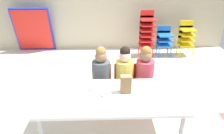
{
  "coord_description": "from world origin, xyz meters",
  "views": [
    {
      "loc": [
        -0.02,
        -2.59,
        1.91
      ],
      "look_at": [
        0.05,
        -0.29,
        0.8
      ],
      "focal_mm": 33.17,
      "sensor_mm": 36.0,
      "label": 1
    }
  ],
  "objects_px": {
    "paper_plate_near_edge": "(94,90)",
    "donut_powdered_on_plate": "(93,89)",
    "seated_child_middle_seat": "(125,71)",
    "kid_chair_yellow_stack": "(186,36)",
    "seated_child_near_camera": "(101,71)",
    "paper_bag_brown": "(126,84)",
    "folded_activity_table": "(33,30)",
    "paper_plate_center_table": "(75,98)",
    "kid_chair_red_stack": "(147,31)",
    "seated_child_far_right": "(145,70)",
    "craft_table": "(111,98)",
    "donut_powdered_loose": "(105,94)",
    "kid_chair_blue_stack": "(164,39)"
  },
  "relations": [
    {
      "from": "seated_child_near_camera",
      "to": "kid_chair_blue_stack",
      "type": "bearing_deg",
      "value": 53.32
    },
    {
      "from": "seated_child_far_right",
      "to": "kid_chair_yellow_stack",
      "type": "bearing_deg",
      "value": 55.68
    },
    {
      "from": "seated_child_middle_seat",
      "to": "folded_activity_table",
      "type": "bearing_deg",
      "value": 131.55
    },
    {
      "from": "kid_chair_yellow_stack",
      "to": "paper_plate_near_edge",
      "type": "relative_size",
      "value": 4.44
    },
    {
      "from": "craft_table",
      "to": "paper_bag_brown",
      "type": "xyz_separation_m",
      "value": [
        0.18,
        0.07,
        0.15
      ]
    },
    {
      "from": "seated_child_middle_seat",
      "to": "seated_child_far_right",
      "type": "distance_m",
      "value": 0.29
    },
    {
      "from": "paper_plate_near_edge",
      "to": "paper_plate_center_table",
      "type": "height_order",
      "value": "same"
    },
    {
      "from": "kid_chair_red_stack",
      "to": "paper_plate_center_table",
      "type": "xyz_separation_m",
      "value": [
        -1.31,
        -2.6,
        -0.03
      ]
    },
    {
      "from": "craft_table",
      "to": "donut_powdered_loose",
      "type": "bearing_deg",
      "value": 173.41
    },
    {
      "from": "donut_powdered_on_plate",
      "to": "craft_table",
      "type": "bearing_deg",
      "value": -29.06
    },
    {
      "from": "seated_child_far_right",
      "to": "folded_activity_table",
      "type": "bearing_deg",
      "value": 135.46
    },
    {
      "from": "kid_chair_red_stack",
      "to": "donut_powdered_on_plate",
      "type": "xyz_separation_m",
      "value": [
        -1.1,
        -2.43,
        -0.01
      ]
    },
    {
      "from": "paper_plate_near_edge",
      "to": "donut_powdered_on_plate",
      "type": "distance_m",
      "value": 0.02
    },
    {
      "from": "folded_activity_table",
      "to": "paper_plate_center_table",
      "type": "bearing_deg",
      "value": -64.81
    },
    {
      "from": "seated_child_near_camera",
      "to": "seated_child_middle_seat",
      "type": "xyz_separation_m",
      "value": [
        0.34,
        0.0,
        0.0
      ]
    },
    {
      "from": "seated_child_far_right",
      "to": "paper_plate_center_table",
      "type": "xyz_separation_m",
      "value": [
        -0.92,
        -0.67,
        -0.01
      ]
    },
    {
      "from": "kid_chair_blue_stack",
      "to": "donut_powdered_loose",
      "type": "distance_m",
      "value": 2.9
    },
    {
      "from": "paper_plate_near_edge",
      "to": "donut_powdered_loose",
      "type": "height_order",
      "value": "donut_powdered_loose"
    },
    {
      "from": "seated_child_near_camera",
      "to": "seated_child_middle_seat",
      "type": "distance_m",
      "value": 0.34
    },
    {
      "from": "paper_plate_near_edge",
      "to": "donut_powdered_loose",
      "type": "bearing_deg",
      "value": -37.91
    },
    {
      "from": "paper_plate_center_table",
      "to": "donut_powdered_on_plate",
      "type": "distance_m",
      "value": 0.27
    },
    {
      "from": "paper_bag_brown",
      "to": "donut_powdered_on_plate",
      "type": "xyz_separation_m",
      "value": [
        -0.39,
        0.05,
        -0.09
      ]
    },
    {
      "from": "donut_powdered_on_plate",
      "to": "seated_child_middle_seat",
      "type": "bearing_deg",
      "value": 49.68
    },
    {
      "from": "paper_bag_brown",
      "to": "donut_powdered_loose",
      "type": "bearing_deg",
      "value": -166.09
    },
    {
      "from": "seated_child_far_right",
      "to": "folded_activity_table",
      "type": "xyz_separation_m",
      "value": [
        -2.3,
        2.27,
        -0.02
      ]
    },
    {
      "from": "seated_child_far_right",
      "to": "paper_bag_brown",
      "type": "distance_m",
      "value": 0.65
    },
    {
      "from": "craft_table",
      "to": "paper_plate_near_edge",
      "type": "xyz_separation_m",
      "value": [
        -0.21,
        0.12,
        0.05
      ]
    },
    {
      "from": "seated_child_middle_seat",
      "to": "seated_child_near_camera",
      "type": "bearing_deg",
      "value": 180.0
    },
    {
      "from": "seated_child_far_right",
      "to": "donut_powdered_loose",
      "type": "xyz_separation_m",
      "value": [
        -0.58,
        -0.61,
        0.0
      ]
    },
    {
      "from": "paper_plate_near_edge",
      "to": "kid_chair_yellow_stack",
      "type": "bearing_deg",
      "value": 50.04
    },
    {
      "from": "kid_chair_blue_stack",
      "to": "kid_chair_yellow_stack",
      "type": "relative_size",
      "value": 0.85
    },
    {
      "from": "paper_bag_brown",
      "to": "seated_child_far_right",
      "type": "bearing_deg",
      "value": 59.04
    },
    {
      "from": "kid_chair_yellow_stack",
      "to": "seated_child_middle_seat",
      "type": "bearing_deg",
      "value": -129.86
    },
    {
      "from": "kid_chair_yellow_stack",
      "to": "donut_powdered_loose",
      "type": "relative_size",
      "value": 7.36
    },
    {
      "from": "seated_child_far_right",
      "to": "paper_bag_brown",
      "type": "bearing_deg",
      "value": -120.96
    },
    {
      "from": "craft_table",
      "to": "kid_chair_yellow_stack",
      "type": "height_order",
      "value": "kid_chair_yellow_stack"
    },
    {
      "from": "kid_chair_yellow_stack",
      "to": "craft_table",
      "type": "bearing_deg",
      "value": -125.57
    },
    {
      "from": "kid_chair_red_stack",
      "to": "donut_powdered_loose",
      "type": "distance_m",
      "value": 2.72
    },
    {
      "from": "kid_chair_yellow_stack",
      "to": "paper_plate_center_table",
      "type": "bearing_deg",
      "value": -130.75
    },
    {
      "from": "kid_chair_blue_stack",
      "to": "seated_child_middle_seat",
      "type": "bearing_deg",
      "value": -119.71
    },
    {
      "from": "seated_child_near_camera",
      "to": "paper_bag_brown",
      "type": "height_order",
      "value": "seated_child_near_camera"
    },
    {
      "from": "seated_child_middle_seat",
      "to": "kid_chair_blue_stack",
      "type": "bearing_deg",
      "value": 60.29
    },
    {
      "from": "paper_bag_brown",
      "to": "donut_powdered_loose",
      "type": "xyz_separation_m",
      "value": [
        -0.25,
        -0.06,
        -0.1
      ]
    },
    {
      "from": "seated_child_middle_seat",
      "to": "kid_chair_yellow_stack",
      "type": "height_order",
      "value": "seated_child_middle_seat"
    },
    {
      "from": "seated_child_near_camera",
      "to": "donut_powdered_loose",
      "type": "height_order",
      "value": "seated_child_near_camera"
    },
    {
      "from": "seated_child_far_right",
      "to": "donut_powdered_loose",
      "type": "bearing_deg",
      "value": -133.39
    },
    {
      "from": "kid_chair_red_stack",
      "to": "kid_chair_blue_stack",
      "type": "height_order",
      "value": "kid_chair_red_stack"
    },
    {
      "from": "seated_child_near_camera",
      "to": "paper_plate_near_edge",
      "type": "xyz_separation_m",
      "value": [
        -0.09,
        -0.5,
        -0.01
      ]
    },
    {
      "from": "seated_child_near_camera",
      "to": "donut_powdered_on_plate",
      "type": "xyz_separation_m",
      "value": [
        -0.09,
        -0.5,
        0.01
      ]
    },
    {
      "from": "craft_table",
      "to": "donut_powdered_on_plate",
      "type": "relative_size",
      "value": 15.79
    }
  ]
}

